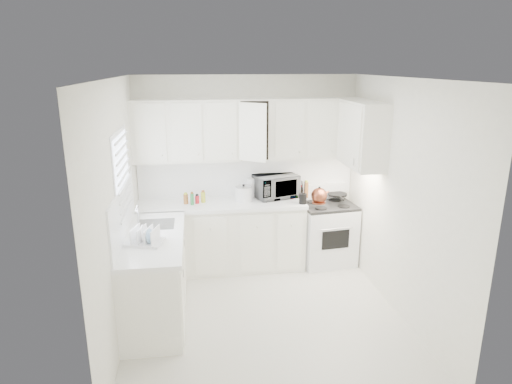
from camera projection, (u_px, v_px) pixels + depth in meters
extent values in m
plane|color=silver|center=(265.00, 315.00, 5.06)|extent=(3.20, 3.20, 0.00)
plane|color=white|center=(266.00, 78.00, 4.34)|extent=(3.20, 3.20, 0.00)
plane|color=white|center=(247.00, 171.00, 6.22)|extent=(3.00, 0.00, 3.00)
plane|color=white|center=(301.00, 274.00, 3.17)|extent=(3.00, 0.00, 3.00)
plane|color=white|center=(118.00, 212.00, 4.50)|extent=(0.00, 3.20, 3.20)
plane|color=white|center=(400.00, 200.00, 4.89)|extent=(0.00, 3.20, 3.20)
cube|color=white|center=(221.00, 204.00, 5.98)|extent=(2.24, 0.64, 0.05)
cube|color=white|center=(153.00, 238.00, 4.83)|extent=(0.64, 1.62, 0.05)
cube|color=white|center=(247.00, 176.00, 6.23)|extent=(2.98, 0.02, 0.55)
cube|color=white|center=(123.00, 213.00, 4.71)|extent=(0.02, 1.60, 0.55)
imported|color=gray|center=(276.00, 184.00, 6.16)|extent=(0.64, 0.48, 0.39)
cylinder|color=white|center=(251.00, 188.00, 6.17)|extent=(0.12, 0.12, 0.27)
cylinder|color=#9A5D2A|center=(186.00, 197.00, 6.01)|extent=(0.06, 0.06, 0.13)
cylinder|color=#287839|center=(192.00, 198.00, 5.94)|extent=(0.06, 0.06, 0.13)
cylinder|color=red|center=(197.00, 196.00, 6.03)|extent=(0.06, 0.06, 0.13)
cylinder|color=gold|center=(203.00, 198.00, 5.96)|extent=(0.06, 0.06, 0.13)
cylinder|color=red|center=(290.00, 190.00, 6.23)|extent=(0.06, 0.06, 0.19)
cylinder|color=gold|center=(294.00, 191.00, 6.18)|extent=(0.06, 0.06, 0.19)
cylinder|color=brown|center=(297.00, 189.00, 6.25)|extent=(0.06, 0.06, 0.19)
cylinder|color=black|center=(302.00, 190.00, 6.20)|extent=(0.06, 0.06, 0.19)
cylinder|color=#9A5D2A|center=(305.00, 189.00, 6.26)|extent=(0.06, 0.06, 0.19)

